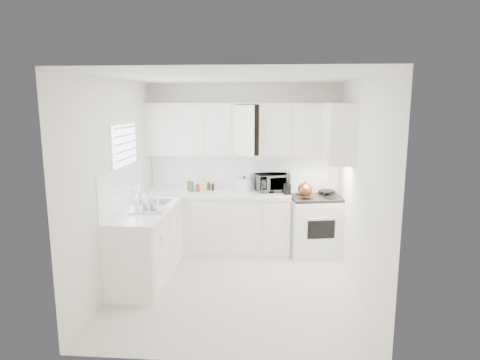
# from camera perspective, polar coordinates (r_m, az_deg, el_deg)

# --- Properties ---
(floor) EXTENTS (3.20, 3.20, 0.00)m
(floor) POSITION_cam_1_polar(r_m,az_deg,el_deg) (5.51, -0.57, -14.25)
(floor) COLOR silver
(floor) RESTS_ON ground
(ceiling) EXTENTS (3.20, 3.20, 0.00)m
(ceiling) POSITION_cam_1_polar(r_m,az_deg,el_deg) (5.01, -0.63, 13.85)
(ceiling) COLOR white
(ceiling) RESTS_ON ground
(wall_back) EXTENTS (3.00, 0.00, 3.00)m
(wall_back) POSITION_cam_1_polar(r_m,az_deg,el_deg) (6.67, 0.59, 1.83)
(wall_back) COLOR white
(wall_back) RESTS_ON ground
(wall_front) EXTENTS (3.00, 0.00, 3.00)m
(wall_front) POSITION_cam_1_polar(r_m,az_deg,el_deg) (3.56, -2.84, -5.97)
(wall_front) COLOR white
(wall_front) RESTS_ON ground
(wall_left) EXTENTS (0.00, 3.20, 3.20)m
(wall_left) POSITION_cam_1_polar(r_m,az_deg,el_deg) (5.44, -16.54, -0.61)
(wall_left) COLOR white
(wall_left) RESTS_ON ground
(wall_right) EXTENTS (0.00, 3.20, 3.20)m
(wall_right) POSITION_cam_1_polar(r_m,az_deg,el_deg) (5.20, 16.12, -1.09)
(wall_right) COLOR white
(wall_right) RESTS_ON ground
(window_blinds) EXTENTS (0.06, 0.96, 1.06)m
(window_blinds) POSITION_cam_1_polar(r_m,az_deg,el_deg) (5.72, -15.25, 2.52)
(window_blinds) COLOR white
(window_blinds) RESTS_ON wall_left
(lower_cabinets_back) EXTENTS (2.22, 0.60, 0.90)m
(lower_cabinets_back) POSITION_cam_1_polar(r_m,az_deg,el_deg) (6.60, -2.99, -5.84)
(lower_cabinets_back) COLOR white
(lower_cabinets_back) RESTS_ON floor
(lower_cabinets_left) EXTENTS (0.60, 1.60, 0.90)m
(lower_cabinets_left) POSITION_cam_1_polar(r_m,az_deg,el_deg) (5.74, -12.55, -8.62)
(lower_cabinets_left) COLOR white
(lower_cabinets_left) RESTS_ON floor
(countertop_back) EXTENTS (2.24, 0.64, 0.05)m
(countertop_back) POSITION_cam_1_polar(r_m,az_deg,el_deg) (6.48, -3.04, -1.83)
(countertop_back) COLOR white
(countertop_back) RESTS_ON lower_cabinets_back
(countertop_left) EXTENTS (0.64, 1.62, 0.05)m
(countertop_left) POSITION_cam_1_polar(r_m,az_deg,el_deg) (5.61, -12.65, -4.03)
(countertop_left) COLOR white
(countertop_left) RESTS_ON lower_cabinets_left
(backsplash_back) EXTENTS (2.98, 0.02, 0.55)m
(backsplash_back) POSITION_cam_1_polar(r_m,az_deg,el_deg) (6.68, 0.58, 1.18)
(backsplash_back) COLOR white
(backsplash_back) RESTS_ON wall_back
(backsplash_left) EXTENTS (0.02, 1.60, 0.55)m
(backsplash_left) POSITION_cam_1_polar(r_m,az_deg,el_deg) (5.63, -15.69, -0.97)
(backsplash_left) COLOR white
(backsplash_left) RESTS_ON wall_left
(upper_cabinets_back) EXTENTS (3.00, 0.33, 0.80)m
(upper_cabinets_back) POSITION_cam_1_polar(r_m,az_deg,el_deg) (6.48, 0.50, 3.36)
(upper_cabinets_back) COLOR white
(upper_cabinets_back) RESTS_ON wall_back
(upper_cabinets_right) EXTENTS (0.33, 0.90, 0.80)m
(upper_cabinets_right) POSITION_cam_1_polar(r_m,az_deg,el_deg) (5.93, 13.08, 2.41)
(upper_cabinets_right) COLOR white
(upper_cabinets_right) RESTS_ON wall_right
(sink) EXTENTS (0.42, 0.38, 0.30)m
(sink) POSITION_cam_1_polar(r_m,az_deg,el_deg) (5.90, -11.72, -1.82)
(sink) COLOR gray
(sink) RESTS_ON countertop_left
(stove) EXTENTS (0.86, 0.76, 1.17)m
(stove) POSITION_cam_1_polar(r_m,az_deg,el_deg) (6.51, 10.18, -5.02)
(stove) COLOR white
(stove) RESTS_ON floor
(tea_kettle) EXTENTS (0.31, 0.28, 0.24)m
(tea_kettle) POSITION_cam_1_polar(r_m,az_deg,el_deg) (6.22, 8.82, -1.18)
(tea_kettle) COLOR brown
(tea_kettle) RESTS_ON stove
(frying_pan) EXTENTS (0.37, 0.49, 0.04)m
(frying_pan) POSITION_cam_1_polar(r_m,az_deg,el_deg) (6.59, 11.71, -1.46)
(frying_pan) COLOR black
(frying_pan) RESTS_ON stove
(microwave) EXTENTS (0.55, 0.42, 0.33)m
(microwave) POSITION_cam_1_polar(r_m,az_deg,el_deg) (6.50, 4.41, -0.08)
(microwave) COLOR gray
(microwave) RESTS_ON countertop_back
(rice_cooker) EXTENTS (0.28, 0.28, 0.24)m
(rice_cooker) POSITION_cam_1_polar(r_m,az_deg,el_deg) (6.50, 0.58, -0.48)
(rice_cooker) COLOR white
(rice_cooker) RESTS_ON countertop_back
(paper_towel) EXTENTS (0.12, 0.12, 0.27)m
(paper_towel) POSITION_cam_1_polar(r_m,az_deg,el_deg) (6.63, 1.23, -0.12)
(paper_towel) COLOR white
(paper_towel) RESTS_ON countertop_back
(utensil_crock) EXTENTS (0.15, 0.15, 0.38)m
(utensil_crock) POSITION_cam_1_polar(r_m,az_deg,el_deg) (6.29, 6.46, -0.24)
(utensil_crock) COLOR black
(utensil_crock) RESTS_ON countertop_back
(dish_rack) EXTENTS (0.48, 0.39, 0.24)m
(dish_rack) POSITION_cam_1_polar(r_m,az_deg,el_deg) (5.41, -12.64, -3.00)
(dish_rack) COLOR white
(dish_rack) RESTS_ON countertop_left
(spice_left_0) EXTENTS (0.06, 0.06, 0.13)m
(spice_left_0) POSITION_cam_1_polar(r_m,az_deg,el_deg) (6.66, -6.84, -0.76)
(spice_left_0) COLOR brown
(spice_left_0) RESTS_ON countertop_back
(spice_left_1) EXTENTS (0.06, 0.06, 0.13)m
(spice_left_1) POSITION_cam_1_polar(r_m,az_deg,el_deg) (6.56, -6.35, -0.92)
(spice_left_1) COLOR #236B3B
(spice_left_1) RESTS_ON countertop_back
(spice_left_2) EXTENTS (0.06, 0.06, 0.13)m
(spice_left_2) POSITION_cam_1_polar(r_m,az_deg,el_deg) (6.63, -5.57, -0.78)
(spice_left_2) COLOR #DB1D4A
(spice_left_2) RESTS_ON countertop_back
(spice_left_3) EXTENTS (0.06, 0.06, 0.13)m
(spice_left_3) POSITION_cam_1_polar(r_m,az_deg,el_deg) (6.53, -5.05, -0.94)
(spice_left_3) COLOR #F7F83A
(spice_left_3) RESTS_ON countertop_back
(spice_left_4) EXTENTS (0.06, 0.06, 0.13)m
(spice_left_4) POSITION_cam_1_polar(r_m,az_deg,el_deg) (6.61, -4.28, -0.80)
(spice_left_4) COLOR #554018
(spice_left_4) RESTS_ON countertop_back
(spice_left_5) EXTENTS (0.06, 0.06, 0.13)m
(spice_left_5) POSITION_cam_1_polar(r_m,az_deg,el_deg) (6.51, -3.75, -0.97)
(spice_left_5) COLOR black
(spice_left_5) RESTS_ON countertop_back
(sauce_right_0) EXTENTS (0.06, 0.06, 0.19)m
(sauce_right_0) POSITION_cam_1_polar(r_m,az_deg,el_deg) (6.57, 5.56, -0.62)
(sauce_right_0) COLOR #DB1D4A
(sauce_right_0) RESTS_ON countertop_back
(sauce_right_1) EXTENTS (0.06, 0.06, 0.19)m
(sauce_right_1) POSITION_cam_1_polar(r_m,az_deg,el_deg) (6.51, 6.05, -0.73)
(sauce_right_1) COLOR #F7F83A
(sauce_right_1) RESTS_ON countertop_back
(sauce_right_2) EXTENTS (0.06, 0.06, 0.19)m
(sauce_right_2) POSITION_cam_1_polar(r_m,az_deg,el_deg) (6.57, 6.52, -0.63)
(sauce_right_2) COLOR #554018
(sauce_right_2) RESTS_ON countertop_back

